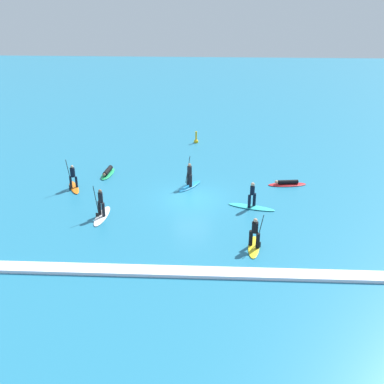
{
  "coord_description": "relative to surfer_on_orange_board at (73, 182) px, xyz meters",
  "views": [
    {
      "loc": [
        1.44,
        -29.96,
        14.13
      ],
      "look_at": [
        0.0,
        0.0,
        0.5
      ],
      "focal_mm": 45.58,
      "sensor_mm": 36.0,
      "label": 1
    }
  ],
  "objects": [
    {
      "name": "surfer_on_teal_board",
      "position": [
        12.46,
        -2.56,
        -0.1
      ],
      "size": [
        3.15,
        1.54,
        1.8
      ],
      "rotation": [
        0.0,
        0.0,
        5.99
      ],
      "color": "#33C6CC",
      "rests_on": "ground_plane"
    },
    {
      "name": "surfer_on_green_board",
      "position": [
        1.87,
        2.68,
        -0.34
      ],
      "size": [
        1.02,
        2.48,
        0.46
      ],
      "rotation": [
        0.0,
        0.0,
        4.61
      ],
      "color": "#23B266",
      "rests_on": "ground_plane"
    },
    {
      "name": "marker_buoy",
      "position": [
        8.3,
        10.55,
        -0.29
      ],
      "size": [
        0.41,
        0.41,
        1.15
      ],
      "color": "yellow",
      "rests_on": "ground_plane"
    },
    {
      "name": "surfer_on_white_board",
      "position": [
        2.95,
        -4.29,
        -0.05
      ],
      "size": [
        0.88,
        2.82,
        2.16
      ],
      "rotation": [
        0.0,
        0.0,
        4.64
      ],
      "color": "white",
      "rests_on": "ground_plane"
    },
    {
      "name": "ground_plane",
      "position": [
        8.5,
        -1.36,
        -0.51
      ],
      "size": [
        120.0,
        120.0,
        0.0
      ],
      "primitive_type": "plane",
      "color": "teal",
      "rests_on": "ground"
    },
    {
      "name": "surfer_on_orange_board",
      "position": [
        0.0,
        0.0,
        0.0
      ],
      "size": [
        1.5,
        2.42,
        2.28
      ],
      "rotation": [
        0.0,
        0.0,
        5.14
      ],
      "color": "orange",
      "rests_on": "ground_plane"
    },
    {
      "name": "surfer_on_yellow_board",
      "position": [
        12.28,
        -7.63,
        0.05
      ],
      "size": [
        0.91,
        2.5,
        2.03
      ],
      "rotation": [
        0.0,
        0.0,
        1.47
      ],
      "color": "yellow",
      "rests_on": "ground_plane"
    },
    {
      "name": "surfer_on_red_board",
      "position": [
        15.26,
        1.29,
        -0.37
      ],
      "size": [
        2.83,
        1.08,
        0.39
      ],
      "rotation": [
        0.0,
        0.0,
        3.26
      ],
      "color": "red",
      "rests_on": "ground_plane"
    },
    {
      "name": "wave_crest",
      "position": [
        8.5,
        -10.36,
        -0.42
      ],
      "size": [
        22.06,
        0.9,
        0.18
      ],
      "primitive_type": "cube",
      "color": "white",
      "rests_on": "ground_plane"
    },
    {
      "name": "surfer_on_blue_board",
      "position": [
        8.22,
        0.67,
        -0.03
      ],
      "size": [
        1.9,
        2.39,
        2.28
      ],
      "rotation": [
        0.0,
        0.0,
        0.98
      ],
      "color": "#1E8CD1",
      "rests_on": "ground_plane"
    }
  ]
}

